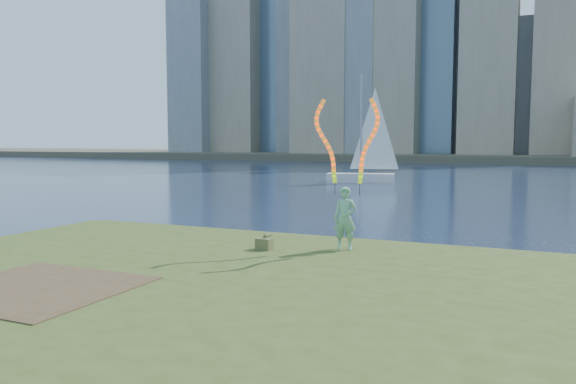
% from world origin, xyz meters
% --- Properties ---
extents(ground, '(320.00, 320.00, 0.00)m').
position_xyz_m(ground, '(0.00, 0.00, 0.00)').
color(ground, '#18243D').
rests_on(ground, ground).
extents(grassy_knoll, '(20.00, 18.00, 0.80)m').
position_xyz_m(grassy_knoll, '(0.00, -2.30, 0.34)').
color(grassy_knoll, '#3A4A1A').
rests_on(grassy_knoll, ground).
extents(dirt_patch, '(3.20, 3.00, 0.02)m').
position_xyz_m(dirt_patch, '(-2.20, -3.20, 0.81)').
color(dirt_patch, '#47331E').
rests_on(dirt_patch, grassy_knoll).
extents(far_shore, '(320.00, 40.00, 1.20)m').
position_xyz_m(far_shore, '(0.00, 95.00, 0.60)').
color(far_shore, '#474234').
rests_on(far_shore, ground).
extents(woman_with_ribbons, '(1.99, 0.42, 3.90)m').
position_xyz_m(woman_with_ribbons, '(1.66, 2.43, 2.24)').
color(woman_with_ribbons, '#117032').
rests_on(woman_with_ribbons, grassy_knoll).
extents(canvas_bag, '(0.39, 0.44, 0.36)m').
position_xyz_m(canvas_bag, '(-0.10, 1.60, 0.95)').
color(canvas_bag, brown).
rests_on(canvas_bag, grassy_knoll).
extents(sailboat, '(5.87, 2.94, 8.82)m').
position_xyz_m(sailboat, '(-7.15, 34.33, 1.52)').
color(sailboat, silver).
rests_on(sailboat, ground).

